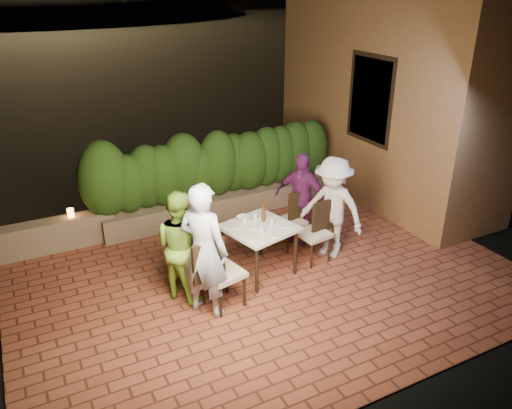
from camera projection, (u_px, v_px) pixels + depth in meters
ground at (270, 279)px, 7.17m from camera, size 400.00×400.00×0.00m
terrace_floor at (254, 266)px, 7.60m from camera, size 7.00×6.00×0.15m
building_wall at (390, 63)px, 9.25m from camera, size 1.60×5.00×5.00m
window_pane at (371, 99)px, 8.73m from camera, size 0.08×1.00×1.40m
window_frame at (371, 99)px, 8.72m from camera, size 0.06×1.15×1.55m
planter at (219, 204)px, 9.03m from camera, size 4.20×0.55×0.40m
hedge at (218, 165)px, 8.72m from camera, size 4.00×0.70×1.10m
parapet at (42, 237)px, 7.76m from camera, size 2.20×0.30×0.50m
hill at (39, 53)px, 58.26m from camera, size 52.00×40.00×22.00m
dining_table at (259, 250)px, 7.15m from camera, size 1.07×1.07×0.75m
plate_nw at (255, 238)px, 6.67m from camera, size 0.20×0.20×0.01m
plate_sw at (232, 226)px, 6.99m from camera, size 0.20×0.20×0.01m
plate_ne at (285, 225)px, 7.03m from camera, size 0.20×0.20×0.01m
plate_se at (262, 216)px, 7.30m from camera, size 0.21×0.21×0.01m
plate_centre at (256, 226)px, 7.00m from camera, size 0.21×0.21×0.01m
plate_front at (278, 234)px, 6.78m from camera, size 0.22×0.22×0.01m
glass_nw at (262, 229)px, 6.81m from camera, size 0.06×0.06×0.11m
glass_sw at (244, 220)px, 7.06m from camera, size 0.06×0.06×0.11m
glass_ne at (272, 222)px, 7.02m from camera, size 0.06×0.06×0.10m
glass_se at (255, 217)px, 7.15m from camera, size 0.07×0.07×0.11m
beer_bottle at (264, 212)px, 7.09m from camera, size 0.06×0.06×0.30m
bowl at (243, 218)px, 7.20m from camera, size 0.24×0.24×0.05m
chair_left_front at (223, 272)px, 6.38m from camera, size 0.56×0.56×1.01m
chair_left_back at (202, 253)px, 6.76m from camera, size 0.50×0.50×1.06m
chair_right_front at (313, 233)px, 7.44m from camera, size 0.49×0.49×0.94m
chair_right_back at (290, 221)px, 7.83m from camera, size 0.48×0.48×0.91m
diner_blue at (204, 251)px, 6.09m from camera, size 0.73×0.77×1.78m
diner_green at (181, 245)px, 6.48m from camera, size 0.87×0.93×1.52m
diner_white at (332, 208)px, 7.47m from camera, size 0.98×1.18×1.58m
diner_purple at (300, 198)px, 7.90m from camera, size 0.80×0.93×1.50m
parapet_lamp at (71, 213)px, 7.83m from camera, size 0.10×0.10×0.14m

